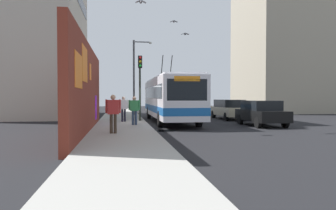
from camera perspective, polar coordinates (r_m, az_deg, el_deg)
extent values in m
plane|color=black|center=(20.51, -3.88, -3.57)|extent=(80.00, 80.00, 0.00)
cube|color=#9E9B93|center=(20.43, -8.36, -3.39)|extent=(48.00, 3.20, 0.15)
cube|color=maroon|center=(16.23, -14.49, 2.80)|extent=(13.59, 0.30, 4.39)
cube|color=orange|center=(11.74, -15.94, 6.02)|extent=(1.97, 0.02, 1.25)
cube|color=orange|center=(13.77, -14.90, 7.18)|extent=(1.90, 0.02, 1.49)
cube|color=orange|center=(16.23, -13.96, 5.89)|extent=(0.81, 0.02, 0.82)
cube|color=#8C19D8|center=(19.72, -12.99, -0.43)|extent=(1.05, 0.02, 1.46)
cube|color=#B2A899|center=(32.31, -22.69, 15.36)|extent=(12.79, 7.63, 19.22)
cube|color=black|center=(30.78, -15.60, 6.28)|extent=(10.87, 0.04, 1.10)
cube|color=black|center=(31.21, -15.64, 12.14)|extent=(10.87, 0.04, 1.10)
cube|color=black|center=(31.96, -15.68, 17.79)|extent=(10.87, 0.04, 1.10)
cube|color=#9E937F|center=(39.92, 19.60, 9.32)|extent=(10.21, 8.34, 14.59)
cube|color=black|center=(41.78, 24.64, 4.93)|extent=(8.68, 0.04, 1.10)
cube|color=black|center=(42.10, 24.69, 9.28)|extent=(8.68, 0.04, 1.10)
cube|color=black|center=(42.65, 24.74, 13.54)|extent=(8.68, 0.04, 1.10)
cube|color=silver|center=(22.35, 0.34, 1.32)|extent=(11.64, 2.57, 2.58)
cube|color=silver|center=(22.38, 0.34, 4.77)|extent=(11.18, 2.36, 0.12)
cube|color=#1959A5|center=(22.36, 0.34, -0.58)|extent=(11.66, 2.59, 0.44)
cube|color=black|center=(16.65, 3.50, 2.79)|extent=(0.04, 2.18, 1.16)
cube|color=black|center=(22.35, 0.34, 2.31)|extent=(10.71, 2.60, 0.82)
cube|color=orange|center=(16.68, 3.50, 4.81)|extent=(0.06, 1.41, 0.28)
cylinder|color=black|center=(24.22, 0.51, 6.52)|extent=(1.43, 0.06, 2.00)
cylinder|color=black|center=(24.12, -1.14, 6.54)|extent=(1.43, 0.06, 2.00)
cylinder|color=black|center=(18.98, 5.60, -2.47)|extent=(1.00, 0.28, 1.00)
cylinder|color=black|center=(18.54, -1.39, -2.56)|extent=(1.00, 0.28, 1.00)
cylinder|color=black|center=(26.25, 1.56, -1.36)|extent=(1.00, 0.28, 1.00)
cylinder|color=black|center=(25.93, -3.50, -1.40)|extent=(1.00, 0.28, 1.00)
cube|color=black|center=(20.38, 16.64, -1.83)|extent=(4.11, 1.89, 0.66)
cube|color=black|center=(20.43, 16.55, -0.06)|extent=(2.46, 1.70, 0.60)
cylinder|color=black|center=(19.59, 20.57, -2.97)|extent=(0.64, 0.22, 0.64)
cylinder|color=black|center=(18.82, 16.07, -3.11)|extent=(0.64, 0.22, 0.64)
cylinder|color=black|center=(21.99, 17.11, -2.46)|extent=(0.64, 0.22, 0.64)
cylinder|color=black|center=(21.31, 13.01, -2.55)|extent=(0.64, 0.22, 0.64)
cube|color=#C6B793|center=(25.73, 11.10, -1.11)|extent=(4.93, 1.84, 0.66)
cube|color=black|center=(25.80, 11.03, 0.30)|extent=(2.96, 1.66, 0.60)
cylinder|color=black|center=(24.53, 14.19, -2.03)|extent=(0.64, 0.22, 0.64)
cylinder|color=black|center=(23.94, 10.57, -2.09)|extent=(0.64, 0.22, 0.64)
cylinder|color=black|center=(27.55, 11.55, -1.63)|extent=(0.64, 0.22, 0.64)
cylinder|color=black|center=(27.03, 8.29, -1.67)|extent=(0.64, 0.22, 0.64)
cylinder|color=#2D3F59|center=(18.69, -5.89, -2.34)|extent=(0.14, 0.14, 0.83)
cylinder|color=#2D3F59|center=(18.68, -6.40, -2.34)|extent=(0.14, 0.14, 0.83)
cube|color=#338C4C|center=(18.65, -6.15, -0.11)|extent=(0.22, 0.48, 0.62)
cylinder|color=#338C4C|center=(18.66, -5.26, -0.01)|extent=(0.09, 0.09, 0.59)
cylinder|color=#338C4C|center=(18.64, -7.05, -0.02)|extent=(0.09, 0.09, 0.59)
sphere|color=tan|center=(18.64, -6.15, 1.19)|extent=(0.22, 0.22, 0.22)
cylinder|color=#1E1E2D|center=(21.20, -7.86, -1.88)|extent=(0.14, 0.14, 0.83)
cylinder|color=#1E1E2D|center=(21.20, -8.32, -1.88)|extent=(0.14, 0.14, 0.83)
cube|color=silver|center=(21.17, -8.10, 0.09)|extent=(0.22, 0.49, 0.63)
cylinder|color=silver|center=(21.17, -7.31, 0.18)|extent=(0.09, 0.09, 0.59)
cylinder|color=silver|center=(21.17, -8.90, 0.17)|extent=(0.09, 0.09, 0.59)
sphere|color=beige|center=(21.16, -8.11, 1.24)|extent=(0.23, 0.23, 0.23)
cube|color=black|center=(21.18, -9.08, -0.62)|extent=(0.14, 0.10, 0.24)
cylinder|color=#3F3326|center=(14.49, -9.58, -3.38)|extent=(0.14, 0.14, 0.87)
cylinder|color=#3F3326|center=(14.50, -10.29, -3.38)|extent=(0.14, 0.14, 0.87)
cube|color=#BF3333|center=(14.45, -9.95, -0.36)|extent=(0.22, 0.51, 0.66)
cylinder|color=#BF3333|center=(14.45, -8.74, -0.23)|extent=(0.09, 0.09, 0.62)
cylinder|color=#BF3333|center=(14.46, -11.16, -0.24)|extent=(0.09, 0.09, 0.62)
sphere|color=tan|center=(14.44, -9.96, 1.41)|extent=(0.24, 0.24, 0.24)
cylinder|color=#2D382D|center=(21.87, -5.13, 3.06)|extent=(0.14, 0.14, 4.52)
cube|color=black|center=(21.78, -5.11, 7.84)|extent=(0.20, 0.28, 0.84)
sphere|color=red|center=(21.70, -5.09, 8.60)|extent=(0.18, 0.18, 0.18)
sphere|color=yellow|center=(21.67, -5.09, 7.87)|extent=(0.18, 0.18, 0.18)
sphere|color=green|center=(21.64, -5.09, 7.13)|extent=(0.18, 0.18, 0.18)
cylinder|color=#4C4C51|center=(29.02, -6.23, 4.99)|extent=(0.18, 0.18, 6.85)
cylinder|color=#4C4C51|center=(29.44, -4.74, 11.36)|extent=(0.10, 1.52, 0.10)
ellipsoid|color=silver|center=(29.49, -3.24, 11.25)|extent=(0.44, 0.28, 0.20)
ellipsoid|color=slate|center=(22.42, 3.15, 12.75)|extent=(0.32, 0.14, 0.12)
cube|color=slate|center=(22.45, 3.50, 12.81)|extent=(0.20, 0.27, 0.11)
cube|color=slate|center=(22.40, 2.79, 12.84)|extent=(0.20, 0.27, 0.11)
ellipsoid|color=gray|center=(23.62, 1.09, 14.92)|extent=(0.32, 0.14, 0.12)
cube|color=gray|center=(23.65, 1.44, 14.98)|extent=(0.20, 0.27, 0.12)
cube|color=gray|center=(23.61, 0.75, 15.01)|extent=(0.20, 0.27, 0.12)
ellipsoid|color=gray|center=(16.76, -4.98, 18.15)|extent=(0.32, 0.14, 0.12)
cube|color=gray|center=(16.78, -4.48, 18.24)|extent=(0.20, 0.27, 0.13)
cube|color=gray|center=(16.76, -5.48, 18.25)|extent=(0.20, 0.27, 0.13)
cylinder|color=black|center=(16.78, -0.71, -4.70)|extent=(1.22, 1.22, 0.00)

